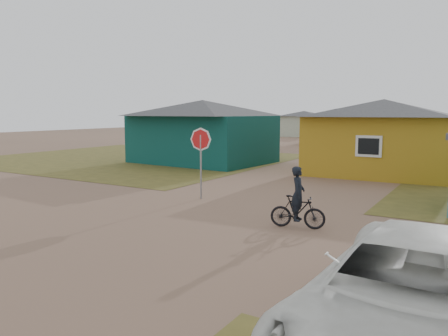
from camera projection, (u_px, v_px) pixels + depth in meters
The scene contains 9 objects.
ground at pixel (187, 226), 12.48m from camera, with size 120.00×120.00×0.00m, color #805F4A.
grass_nw at pixel (134, 158), 30.69m from camera, with size 20.00×18.00×0.00m, color brown.
house_teal at pixel (203, 131), 28.04m from camera, with size 8.93×7.08×4.00m.
house_yellow at pixel (382, 136), 22.83m from camera, with size 7.72×6.76×3.90m.
house_pale_west at pixel (336, 126), 44.19m from camera, with size 7.04×6.15×3.60m.
house_pale_north at pixel (304, 123), 58.49m from camera, with size 6.28×5.81×3.40m.
stop_sign at pixel (201, 147), 16.16m from camera, with size 0.84×0.30×2.66m.
cyclist at pixel (298, 206), 12.16m from camera, with size 1.60×0.76×1.74m.
vehicle at pixel (417, 300), 5.66m from camera, with size 2.69×5.82×1.62m, color white.
Camera 1 is at (7.21, -9.86, 3.23)m, focal length 35.00 mm.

